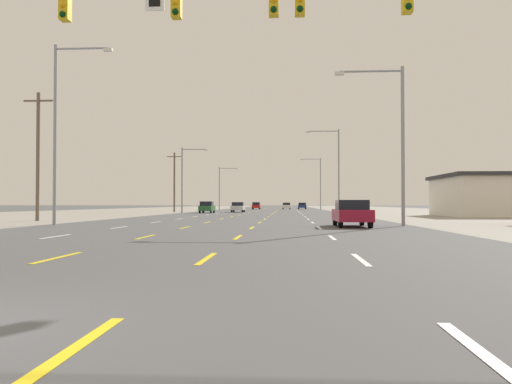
{
  "coord_description": "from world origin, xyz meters",
  "views": [
    {
      "loc": [
        3.61,
        -4.8,
        1.27
      ],
      "look_at": [
        0.39,
        47.67,
        2.44
      ],
      "focal_mm": 36.34,
      "sensor_mm": 36.0,
      "label": 1
    }
  ],
  "objects_px": {
    "hatchback_far_left_near": "(207,207)",
    "streetlight_right_row_0": "(396,133)",
    "sedan_inner_left_mid": "(238,207)",
    "streetlight_right_row_1": "(336,165)",
    "streetlight_left_row_0": "(60,123)",
    "sedan_far_right_farther": "(302,206)",
    "hatchback_inner_left_midfar": "(256,206)",
    "streetlight_left_row_2": "(221,185)",
    "sedan_far_right_nearest": "(352,213)",
    "streetlight_left_row_1": "(185,175)",
    "sedan_inner_right_far": "(286,206)",
    "streetlight_right_row_2": "(319,180)"
  },
  "relations": [
    {
      "from": "streetlight_right_row_1",
      "to": "streetlight_right_row_0",
      "type": "bearing_deg",
      "value": -90.0
    },
    {
      "from": "sedan_far_right_nearest",
      "to": "streetlight_left_row_0",
      "type": "bearing_deg",
      "value": 176.17
    },
    {
      "from": "hatchback_inner_left_midfar",
      "to": "streetlight_right_row_0",
      "type": "xyz_separation_m",
      "value": [
        13.0,
        -83.14,
        4.49
      ]
    },
    {
      "from": "hatchback_inner_left_midfar",
      "to": "streetlight_left_row_1",
      "type": "height_order",
      "value": "streetlight_left_row_1"
    },
    {
      "from": "sedan_inner_left_mid",
      "to": "streetlight_right_row_1",
      "type": "xyz_separation_m",
      "value": [
        13.38,
        -8.58,
        5.46
      ]
    },
    {
      "from": "streetlight_left_row_0",
      "to": "streetlight_right_row_0",
      "type": "distance_m",
      "value": 19.61
    },
    {
      "from": "sedan_inner_right_far",
      "to": "streetlight_left_row_1",
      "type": "bearing_deg",
      "value": -104.94
    },
    {
      "from": "streetlight_right_row_0",
      "to": "streetlight_right_row_2",
      "type": "distance_m",
      "value": 73.78
    },
    {
      "from": "streetlight_left_row_2",
      "to": "streetlight_right_row_2",
      "type": "relative_size",
      "value": 0.83
    },
    {
      "from": "sedan_far_right_farther",
      "to": "streetlight_left_row_0",
      "type": "bearing_deg",
      "value": -100.84
    },
    {
      "from": "streetlight_left_row_0",
      "to": "streetlight_right_row_0",
      "type": "height_order",
      "value": "streetlight_left_row_0"
    },
    {
      "from": "sedan_far_right_farther",
      "to": "streetlight_right_row_1",
      "type": "height_order",
      "value": "streetlight_right_row_1"
    },
    {
      "from": "streetlight_left_row_2",
      "to": "hatchback_inner_left_midfar",
      "type": "bearing_deg",
      "value": 55.33
    },
    {
      "from": "sedan_inner_right_far",
      "to": "streetlight_right_row_2",
      "type": "distance_m",
      "value": 14.84
    },
    {
      "from": "hatchback_inner_left_midfar",
      "to": "streetlight_left_row_0",
      "type": "bearing_deg",
      "value": -94.54
    },
    {
      "from": "sedan_far_right_nearest",
      "to": "streetlight_left_row_1",
      "type": "bearing_deg",
      "value": 113.97
    },
    {
      "from": "sedan_inner_right_far",
      "to": "sedan_inner_left_mid",
      "type": "bearing_deg",
      "value": -99.74
    },
    {
      "from": "hatchback_far_left_near",
      "to": "streetlight_right_row_0",
      "type": "bearing_deg",
      "value": -66.52
    },
    {
      "from": "streetlight_right_row_0",
      "to": "streetlight_right_row_1",
      "type": "height_order",
      "value": "streetlight_right_row_1"
    },
    {
      "from": "streetlight_left_row_2",
      "to": "streetlight_right_row_2",
      "type": "distance_m",
      "value": 19.51
    },
    {
      "from": "streetlight_left_row_0",
      "to": "streetlight_right_row_2",
      "type": "bearing_deg",
      "value": 75.12
    },
    {
      "from": "sedan_inner_left_mid",
      "to": "streetlight_right_row_0",
      "type": "distance_m",
      "value": 47.61
    },
    {
      "from": "streetlight_right_row_0",
      "to": "streetlight_left_row_2",
      "type": "xyz_separation_m",
      "value": [
        -19.47,
        73.78,
        -0.25
      ]
    },
    {
      "from": "streetlight_left_row_1",
      "to": "streetlight_right_row_1",
      "type": "bearing_deg",
      "value": 0.0
    },
    {
      "from": "hatchback_far_left_near",
      "to": "streetlight_right_row_2",
      "type": "relative_size",
      "value": 0.38
    },
    {
      "from": "sedan_far_right_farther",
      "to": "streetlight_right_row_2",
      "type": "height_order",
      "value": "streetlight_right_row_2"
    },
    {
      "from": "sedan_inner_right_far",
      "to": "streetlight_right_row_1",
      "type": "xyz_separation_m",
      "value": [
        6.41,
        -49.21,
        5.46
      ]
    },
    {
      "from": "sedan_far_right_nearest",
      "to": "streetlight_right_row_1",
      "type": "xyz_separation_m",
      "value": [
        2.63,
        38.02,
        5.46
      ]
    },
    {
      "from": "streetlight_right_row_0",
      "to": "streetlight_left_row_2",
      "type": "bearing_deg",
      "value": 104.79
    },
    {
      "from": "sedan_far_right_nearest",
      "to": "streetlight_right_row_2",
      "type": "bearing_deg",
      "value": 87.98
    },
    {
      "from": "hatchback_far_left_near",
      "to": "hatchback_inner_left_midfar",
      "type": "distance_m",
      "value": 44.33
    },
    {
      "from": "hatchback_far_left_near",
      "to": "streetlight_right_row_1",
      "type": "height_order",
      "value": "streetlight_right_row_1"
    },
    {
      "from": "streetlight_left_row_0",
      "to": "streetlight_right_row_0",
      "type": "relative_size",
      "value": 1.18
    },
    {
      "from": "streetlight_right_row_2",
      "to": "streetlight_left_row_2",
      "type": "bearing_deg",
      "value": -180.0
    },
    {
      "from": "sedan_inner_right_far",
      "to": "sedan_far_right_nearest",
      "type": "bearing_deg",
      "value": -87.52
    },
    {
      "from": "hatchback_inner_left_midfar",
      "to": "sedan_far_right_farther",
      "type": "xyz_separation_m",
      "value": [
        10.11,
        4.15,
        -0.03
      ]
    },
    {
      "from": "hatchback_far_left_near",
      "to": "streetlight_right_row_1",
      "type": "distance_m",
      "value": 17.91
    },
    {
      "from": "sedan_inner_right_far",
      "to": "sedan_far_right_farther",
      "type": "relative_size",
      "value": 1.0
    },
    {
      "from": "streetlight_left_row_1",
      "to": "hatchback_far_left_near",
      "type": "bearing_deg",
      "value": 38.89
    },
    {
      "from": "streetlight_right_row_2",
      "to": "hatchback_far_left_near",
      "type": "bearing_deg",
      "value": -115.97
    },
    {
      "from": "streetlight_left_row_1",
      "to": "streetlight_left_row_2",
      "type": "relative_size",
      "value": 1.0
    },
    {
      "from": "hatchback_far_left_near",
      "to": "sedan_far_right_nearest",
      "type": "bearing_deg",
      "value": -70.38
    },
    {
      "from": "streetlight_left_row_2",
      "to": "sedan_inner_left_mid",
      "type": "bearing_deg",
      "value": -77.85
    },
    {
      "from": "hatchback_inner_left_midfar",
      "to": "streetlight_right_row_1",
      "type": "bearing_deg",
      "value": -74.3
    },
    {
      "from": "streetlight_right_row_0",
      "to": "streetlight_left_row_1",
      "type": "distance_m",
      "value": 41.75
    },
    {
      "from": "hatchback_far_left_near",
      "to": "streetlight_right_row_0",
      "type": "distance_m",
      "value": 42.74
    },
    {
      "from": "sedan_far_right_nearest",
      "to": "sedan_inner_right_far",
      "type": "bearing_deg",
      "value": 92.48
    },
    {
      "from": "sedan_inner_right_far",
      "to": "streetlight_right_row_1",
      "type": "height_order",
      "value": "streetlight_right_row_1"
    },
    {
      "from": "sedan_inner_left_mid",
      "to": "streetlight_right_row_1",
      "type": "bearing_deg",
      "value": -32.68
    },
    {
      "from": "sedan_inner_left_mid",
      "to": "streetlight_left_row_0",
      "type": "relative_size",
      "value": 0.42
    }
  ]
}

